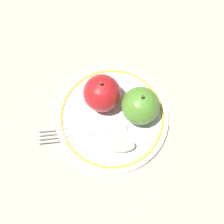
# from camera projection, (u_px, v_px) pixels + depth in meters

# --- Properties ---
(ground_plane) EXTENTS (2.00, 2.00, 0.00)m
(ground_plane) POSITION_uv_depth(u_px,v_px,m) (116.00, 109.00, 0.52)
(ground_plane) COLOR #B7A890
(plate) EXTENTS (0.23, 0.23, 0.02)m
(plate) POSITION_uv_depth(u_px,v_px,m) (112.00, 117.00, 0.50)
(plate) COLOR white
(plate) RESTS_ON ground_plane
(apple_red_whole) EXTENTS (0.07, 0.07, 0.08)m
(apple_red_whole) POSITION_uv_depth(u_px,v_px,m) (140.00, 106.00, 0.47)
(apple_red_whole) COLOR #569530
(apple_red_whole) RESTS_ON plate
(apple_second_whole) EXTENTS (0.07, 0.07, 0.08)m
(apple_second_whole) POSITION_uv_depth(u_px,v_px,m) (102.00, 93.00, 0.47)
(apple_second_whole) COLOR red
(apple_second_whole) RESTS_ON plate
(apple_slice_front) EXTENTS (0.03, 0.07, 0.02)m
(apple_slice_front) POSITION_uv_depth(u_px,v_px,m) (120.00, 145.00, 0.47)
(apple_slice_front) COLOR #EEE1C3
(apple_slice_front) RESTS_ON plate
(fork) EXTENTS (0.03, 0.18, 0.00)m
(fork) POSITION_uv_depth(u_px,v_px,m) (84.00, 132.00, 0.48)
(fork) COLOR silver
(fork) RESTS_ON plate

